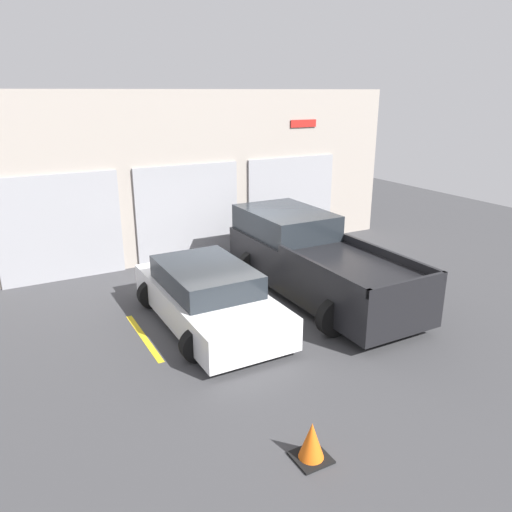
# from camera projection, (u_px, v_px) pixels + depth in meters

# --- Properties ---
(ground_plane) EXTENTS (28.00, 28.00, 0.00)m
(ground_plane) POSITION_uv_depth(u_px,v_px,m) (243.00, 292.00, 12.04)
(ground_plane) COLOR #3D3D3F
(shophouse_building) EXTENTS (13.06, 0.68, 4.66)m
(shophouse_building) POSITION_uv_depth(u_px,v_px,m) (189.00, 178.00, 14.05)
(shophouse_building) COLOR #9E9389
(shophouse_building) RESTS_ON ground
(pickup_truck) EXTENTS (2.48, 5.54, 1.79)m
(pickup_truck) POSITION_uv_depth(u_px,v_px,m) (313.00, 260.00, 11.71)
(pickup_truck) COLOR black
(pickup_truck) RESTS_ON ground
(sedan_white) EXTENTS (2.22, 4.28, 1.24)m
(sedan_white) POSITION_uv_depth(u_px,v_px,m) (208.00, 296.00, 10.30)
(sedan_white) COLOR white
(sedan_white) RESTS_ON ground
(parking_stripe_far_left) EXTENTS (0.12, 2.20, 0.01)m
(parking_stripe_far_left) POSITION_uv_depth(u_px,v_px,m) (144.00, 337.00, 9.82)
(parking_stripe_far_left) COLOR gold
(parking_stripe_far_left) RESTS_ON ground
(parking_stripe_left) EXTENTS (0.12, 2.20, 0.01)m
(parking_stripe_left) POSITION_uv_depth(u_px,v_px,m) (267.00, 309.00, 11.10)
(parking_stripe_left) COLOR gold
(parking_stripe_left) RESTS_ON ground
(parking_stripe_centre) EXTENTS (0.12, 2.20, 0.01)m
(parking_stripe_centre) POSITION_uv_depth(u_px,v_px,m) (365.00, 286.00, 12.37)
(parking_stripe_centre) COLOR gold
(parking_stripe_centre) RESTS_ON ground
(traffic_cone) EXTENTS (0.47, 0.47, 0.55)m
(traffic_cone) POSITION_uv_depth(u_px,v_px,m) (312.00, 442.00, 6.51)
(traffic_cone) COLOR black
(traffic_cone) RESTS_ON ground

